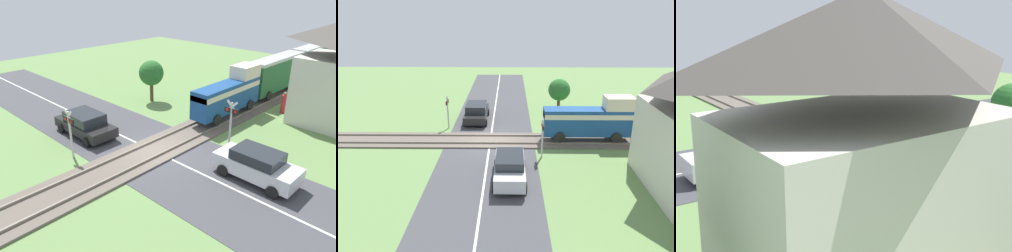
{
  "view_description": "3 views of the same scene",
  "coord_description": "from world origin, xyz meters",
  "views": [
    {
      "loc": [
        11.98,
        -11.22,
        8.79
      ],
      "look_at": [
        0.0,
        1.16,
        1.2
      ],
      "focal_mm": 35.0,
      "sensor_mm": 36.0,
      "label": 1
    },
    {
      "loc": [
        22.16,
        1.44,
        9.49
      ],
      "look_at": [
        0.0,
        1.16,
        1.2
      ],
      "focal_mm": 35.0,
      "sensor_mm": 36.0,
      "label": 2
    },
    {
      "loc": [
        12.49,
        18.81,
        6.67
      ],
      "look_at": [
        0.0,
        1.16,
        1.2
      ],
      "focal_mm": 50.0,
      "sensor_mm": 36.0,
      "label": 3
    }
  ],
  "objects": [
    {
      "name": "ground_plane",
      "position": [
        0.0,
        0.0,
        0.0
      ],
      "size": [
        60.0,
        60.0,
        0.0
      ],
      "primitive_type": "plane",
      "color": "#66894C"
    },
    {
      "name": "road_surface",
      "position": [
        0.0,
        0.0,
        0.01
      ],
      "size": [
        48.0,
        6.4,
        0.02
      ],
      "color": "#424247",
      "rests_on": "ground_plane"
    },
    {
      "name": "track_bed",
      "position": [
        0.0,
        0.0,
        0.07
      ],
      "size": [
        2.8,
        48.0,
        0.24
      ],
      "color": "#665B51",
      "rests_on": "ground_plane"
    },
    {
      "name": "car_near_crossing",
      "position": [
        -4.62,
        -1.44,
        0.78
      ],
      "size": [
        4.33,
        1.99,
        1.49
      ],
      "color": "black",
      "rests_on": "ground_plane"
    },
    {
      "name": "car_far_side",
      "position": [
        5.61,
        1.44,
        0.81
      ],
      "size": [
        4.06,
        1.86,
        1.55
      ],
      "color": "silver",
      "rests_on": "ground_plane"
    },
    {
      "name": "crossing_signal_west_approach",
      "position": [
        -2.66,
        -3.53,
        1.81
      ],
      "size": [
        0.9,
        0.18,
        2.79
      ],
      "color": "#B7B7B7",
      "rests_on": "ground_plane"
    },
    {
      "name": "crossing_signal_east_approach",
      "position": [
        2.66,
        3.53,
        1.81
      ],
      "size": [
        0.9,
        0.18,
        2.79
      ],
      "color": "#B7B7B7",
      "rests_on": "ground_plane"
    },
    {
      "name": "station_building",
      "position": [
        6.45,
        11.05,
        3.48
      ],
      "size": [
        6.67,
        4.56,
        7.09
      ],
      "color": "beige",
      "rests_on": "ground_plane"
    },
    {
      "name": "pedestrian_by_station",
      "position": [
        2.47,
        10.71,
        0.72
      ],
      "size": [
        0.39,
        0.39,
        1.58
      ],
      "color": "#B2282D",
      "rests_on": "ground_plane"
    },
    {
      "name": "tree_roadside_hedge",
      "position": [
        -6.34,
        5.83,
        2.27
      ],
      "size": [
        1.95,
        1.95,
        3.27
      ],
      "color": "brown",
      "rests_on": "ground_plane"
    }
  ]
}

